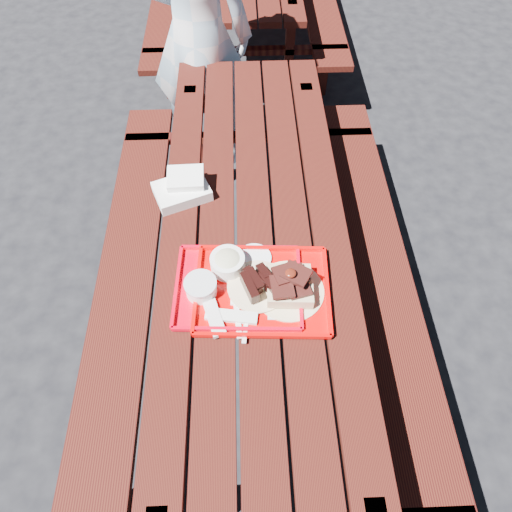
% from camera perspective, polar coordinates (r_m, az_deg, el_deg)
% --- Properties ---
extents(ground, '(60.00, 60.00, 0.00)m').
position_cam_1_polar(ground, '(2.43, -0.13, -8.27)').
color(ground, black).
rests_on(ground, ground).
extents(picnic_table_near, '(1.41, 2.40, 0.75)m').
position_cam_1_polar(picnic_table_near, '(1.95, -0.16, -0.79)').
color(picnic_table_near, '#3B130B').
rests_on(picnic_table_near, ground).
extents(near_tray, '(0.50, 0.41, 0.15)m').
position_cam_1_polar(near_tray, '(1.63, 0.77, -3.24)').
color(near_tray, '#DC0303').
rests_on(near_tray, picnic_table_near).
extents(far_tray, '(0.47, 0.37, 0.08)m').
position_cam_1_polar(far_tray, '(1.63, -2.51, -3.96)').
color(far_tray, red).
rests_on(far_tray, picnic_table_near).
extents(white_cloth, '(0.26, 0.23, 0.09)m').
position_cam_1_polar(white_cloth, '(1.93, -9.11, 8.42)').
color(white_cloth, white).
rests_on(white_cloth, picnic_table_near).
extents(person, '(0.66, 0.48, 1.66)m').
position_cam_1_polar(person, '(2.77, -7.29, 25.60)').
color(person, '#9EBCD1').
rests_on(person, ground).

